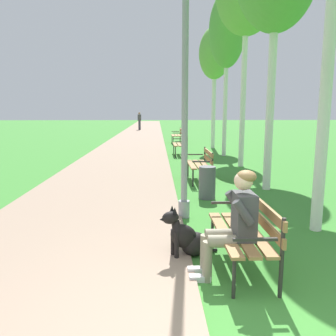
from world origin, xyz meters
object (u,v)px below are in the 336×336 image
Objects in this scene: birch_tree_sixth at (215,54)px; park_bench_mid at (201,162)px; dog_black at (187,238)px; birch_tree_fifth at (227,31)px; park_bench_far at (182,143)px; park_bench_near at (247,227)px; park_bench_furthest at (178,134)px; pedestrian_distant at (139,121)px; person_seated_on_near_bench at (234,220)px; lamp_post_near at (185,88)px; litter_bin at (207,183)px.

park_bench_mid is at bearing -101.29° from birch_tree_sixth.
dog_black is 0.12× the size of birch_tree_fifth.
dog_black is at bearing -103.56° from birch_tree_fifth.
park_bench_far is 1.87× the size of dog_black.
park_bench_near and park_bench_furthest have the same top height.
birch_tree_fifth is (1.60, -5.38, 4.45)m from park_bench_furthest.
park_bench_near is at bearing -90.43° from park_bench_furthest.
pedestrian_distant reaches higher than park_bench_furthest.
park_bench_near is at bearing -97.42° from birch_tree_sixth.
person_seated_on_near_bench is (-0.33, -15.91, 0.17)m from park_bench_furthest.
pedestrian_distant is (-2.63, 17.79, 0.33)m from park_bench_far.
person_seated_on_near_bench is (-0.21, -0.23, 0.17)m from park_bench_near.
litter_bin is (0.60, 1.30, -1.91)m from lamp_post_near.
pedestrian_distant reaches higher than park_bench_near.
park_bench_furthest is 0.26× the size of birch_tree_sixth.
pedestrian_distant is (-2.46, 28.56, 0.16)m from person_seated_on_near_bench.
lamp_post_near is at bearing -102.75° from park_bench_mid.
birch_tree_fifth is at bearing 74.37° from lamp_post_near.
pedestrian_distant reaches higher than park_bench_far.
park_bench_far is at bearing 89.08° from person_seated_on_near_bench.
person_seated_on_near_bench is at bearing -132.45° from park_bench_near.
park_bench_furthest is at bearing 122.52° from birch_tree_sixth.
park_bench_near is at bearing -84.62° from pedestrian_distant.
park_bench_far and park_bench_furthest have the same top height.
park_bench_furthest is at bearing 90.01° from park_bench_mid.
pedestrian_distant is at bearing 95.38° from park_bench_near.
lamp_post_near is (-0.71, -13.65, 1.74)m from park_bench_furthest.
birch_tree_fifth is at bearing -89.95° from birch_tree_sixth.
park_bench_furthest is at bearing 87.00° from dog_black.
pedestrian_distant is at bearing 106.12° from birch_tree_sixth.
lamp_post_near is at bearing -92.99° from park_bench_furthest.
park_bench_near is 1.00× the size of park_bench_mid.
pedestrian_distant is (-2.67, 25.01, 0.49)m from litter_bin.
park_bench_mid reaches higher than dog_black.
park_bench_near is 13.87m from birch_tree_sixth.
pedestrian_distant is (-2.79, 12.66, 0.33)m from park_bench_furthest.
lamp_post_near is at bearing 86.92° from dog_black.
litter_bin is at bearing 77.01° from dog_black.
person_seated_on_near_bench is 3.58m from litter_bin.
park_bench_far is at bearing -91.70° from park_bench_furthest.
pedestrian_distant is at bearing 102.41° from park_bench_furthest.
park_bench_far is 17.98m from pedestrian_distant.
park_bench_near reaches higher than litter_bin.
pedestrian_distant is (-4.38, 15.16, -3.66)m from birch_tree_sixth.
park_bench_near is 2.14× the size of litter_bin.
lamp_post_near is (-0.72, -3.16, 1.74)m from park_bench_mid.
park_bench_mid is at bearing -107.37° from birch_tree_fifth.
pedestrian_distant reaches higher than person_seated_on_near_bench.
birch_tree_fifth is (1.60, 5.11, 4.45)m from park_bench_mid.
park_bench_near is 1.20× the size of person_seated_on_near_bench.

